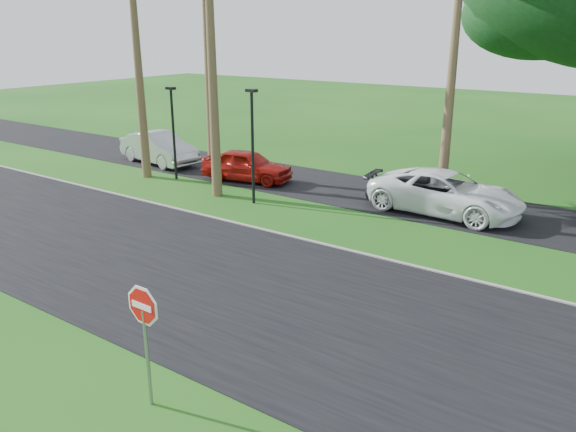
{
  "coord_description": "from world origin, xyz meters",
  "views": [
    {
      "loc": [
        7.82,
        -8.98,
        6.83
      ],
      "look_at": [
        -0.78,
        3.45,
        1.8
      ],
      "focal_mm": 35.0,
      "sensor_mm": 36.0,
      "label": 1
    }
  ],
  "objects_px": {
    "stop_sign_near": "(144,322)",
    "car_silver": "(159,148)",
    "car_red": "(247,166)",
    "car_minivan": "(446,193)",
    "car_dark": "(421,193)"
  },
  "relations": [
    {
      "from": "stop_sign_near",
      "to": "car_dark",
      "type": "xyz_separation_m",
      "value": [
        -0.55,
        14.7,
        -1.14
      ]
    },
    {
      "from": "stop_sign_near",
      "to": "car_red",
      "type": "distance_m",
      "value": 16.8
    },
    {
      "from": "car_silver",
      "to": "car_dark",
      "type": "relative_size",
      "value": 1.14
    },
    {
      "from": "car_dark",
      "to": "car_silver",
      "type": "bearing_deg",
      "value": 86.28
    },
    {
      "from": "stop_sign_near",
      "to": "car_silver",
      "type": "bearing_deg",
      "value": 136.49
    },
    {
      "from": "stop_sign_near",
      "to": "car_dark",
      "type": "relative_size",
      "value": 0.6
    },
    {
      "from": "car_minivan",
      "to": "car_dark",
      "type": "bearing_deg",
      "value": 90.06
    },
    {
      "from": "car_red",
      "to": "car_minivan",
      "type": "distance_m",
      "value": 9.45
    },
    {
      "from": "car_silver",
      "to": "car_dark",
      "type": "xyz_separation_m",
      "value": [
        14.55,
        0.36,
        -0.19
      ]
    },
    {
      "from": "car_silver",
      "to": "car_red",
      "type": "distance_m",
      "value": 6.14
    },
    {
      "from": "car_silver",
      "to": "car_red",
      "type": "xyz_separation_m",
      "value": [
        6.14,
        -0.17,
        -0.09
      ]
    },
    {
      "from": "car_silver",
      "to": "car_red",
      "type": "height_order",
      "value": "car_silver"
    },
    {
      "from": "car_red",
      "to": "car_minivan",
      "type": "bearing_deg",
      "value": -98.7
    },
    {
      "from": "car_dark",
      "to": "car_minivan",
      "type": "xyz_separation_m",
      "value": [
        1.03,
        -0.05,
        0.18
      ]
    },
    {
      "from": "car_red",
      "to": "car_dark",
      "type": "bearing_deg",
      "value": -98.01
    }
  ]
}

